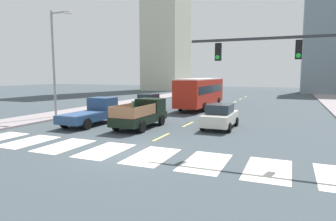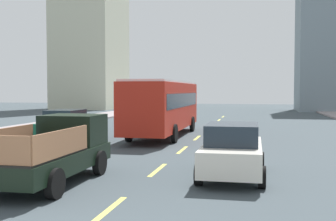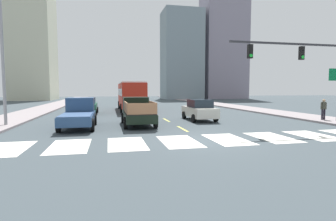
{
  "view_description": "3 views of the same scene",
  "coord_description": "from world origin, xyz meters",
  "px_view_note": "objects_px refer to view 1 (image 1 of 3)",
  "views": [
    {
      "loc": [
        7.14,
        -12.04,
        3.77
      ],
      "look_at": [
        -0.66,
        6.61,
        1.29
      ],
      "focal_mm": 31.6,
      "sensor_mm": 36.0,
      "label": 1
    },
    {
      "loc": [
        3.31,
        -5.02,
        2.78
      ],
      "look_at": [
        -1.23,
        16.61,
        1.7
      ],
      "focal_mm": 44.58,
      "sensor_mm": 36.0,
      "label": 2
    },
    {
      "loc": [
        -4.66,
        -12.72,
        2.6
      ],
      "look_at": [
        -0.05,
        8.16,
        0.87
      ],
      "focal_mm": 28.86,
      "sensor_mm": 36.0,
      "label": 3
    }
  ],
  "objects_px": {
    "city_bus": "(201,91)",
    "pickup_dark": "(93,112)",
    "traffic_signal_gantry": "(327,64)",
    "streetlight_left": "(55,60)",
    "pickup_stakebed": "(143,114)",
    "sedan_near_left": "(220,116)",
    "sedan_mid": "(149,102)"
  },
  "relations": [
    {
      "from": "sedan_mid",
      "to": "traffic_signal_gantry",
      "type": "height_order",
      "value": "traffic_signal_gantry"
    },
    {
      "from": "traffic_signal_gantry",
      "to": "city_bus",
      "type": "bearing_deg",
      "value": 121.87
    },
    {
      "from": "pickup_stakebed",
      "to": "traffic_signal_gantry",
      "type": "xyz_separation_m",
      "value": [
        11.13,
        -4.29,
        3.27
      ]
    },
    {
      "from": "city_bus",
      "to": "sedan_near_left",
      "type": "relative_size",
      "value": 2.45
    },
    {
      "from": "traffic_signal_gantry",
      "to": "streetlight_left",
      "type": "distance_m",
      "value": 20.55
    },
    {
      "from": "pickup_stakebed",
      "to": "streetlight_left",
      "type": "relative_size",
      "value": 0.58
    },
    {
      "from": "sedan_near_left",
      "to": "traffic_signal_gantry",
      "type": "bearing_deg",
      "value": -45.27
    },
    {
      "from": "traffic_signal_gantry",
      "to": "streetlight_left",
      "type": "relative_size",
      "value": 1.01
    },
    {
      "from": "pickup_dark",
      "to": "traffic_signal_gantry",
      "type": "height_order",
      "value": "traffic_signal_gantry"
    },
    {
      "from": "pickup_dark",
      "to": "sedan_mid",
      "type": "distance_m",
      "value": 9.8
    },
    {
      "from": "city_bus",
      "to": "pickup_stakebed",
      "type": "bearing_deg",
      "value": -94.27
    },
    {
      "from": "sedan_mid",
      "to": "streetlight_left",
      "type": "bearing_deg",
      "value": -117.6
    },
    {
      "from": "city_bus",
      "to": "streetlight_left",
      "type": "relative_size",
      "value": 1.2
    },
    {
      "from": "sedan_mid",
      "to": "sedan_near_left",
      "type": "bearing_deg",
      "value": -38.55
    },
    {
      "from": "sedan_mid",
      "to": "pickup_stakebed",
      "type": "bearing_deg",
      "value": -65.24
    },
    {
      "from": "pickup_stakebed",
      "to": "pickup_dark",
      "type": "height_order",
      "value": "same"
    },
    {
      "from": "sedan_mid",
      "to": "streetlight_left",
      "type": "height_order",
      "value": "streetlight_left"
    },
    {
      "from": "pickup_dark",
      "to": "traffic_signal_gantry",
      "type": "distance_m",
      "value": 15.93
    },
    {
      "from": "pickup_dark",
      "to": "streetlight_left",
      "type": "relative_size",
      "value": 0.58
    },
    {
      "from": "pickup_stakebed",
      "to": "city_bus",
      "type": "bearing_deg",
      "value": 85.76
    },
    {
      "from": "sedan_near_left",
      "to": "traffic_signal_gantry",
      "type": "xyz_separation_m",
      "value": [
        5.87,
        -5.91,
        3.34
      ]
    },
    {
      "from": "pickup_dark",
      "to": "pickup_stakebed",
      "type": "bearing_deg",
      "value": 5.99
    },
    {
      "from": "city_bus",
      "to": "streetlight_left",
      "type": "distance_m",
      "value": 15.36
    },
    {
      "from": "pickup_dark",
      "to": "traffic_signal_gantry",
      "type": "relative_size",
      "value": 0.57
    },
    {
      "from": "sedan_mid",
      "to": "sedan_near_left",
      "type": "height_order",
      "value": "same"
    },
    {
      "from": "traffic_signal_gantry",
      "to": "streetlight_left",
      "type": "height_order",
      "value": "streetlight_left"
    },
    {
      "from": "sedan_near_left",
      "to": "streetlight_left",
      "type": "bearing_deg",
      "value": -177.06
    },
    {
      "from": "city_bus",
      "to": "pickup_dark",
      "type": "bearing_deg",
      "value": -110.77
    },
    {
      "from": "streetlight_left",
      "to": "traffic_signal_gantry",
      "type": "bearing_deg",
      "value": -14.58
    },
    {
      "from": "sedan_mid",
      "to": "sedan_near_left",
      "type": "distance_m",
      "value": 12.17
    },
    {
      "from": "pickup_dark",
      "to": "streetlight_left",
      "type": "xyz_separation_m",
      "value": [
        -4.77,
        1.31,
        4.05
      ]
    },
    {
      "from": "pickup_stakebed",
      "to": "streetlight_left",
      "type": "height_order",
      "value": "streetlight_left"
    }
  ]
}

